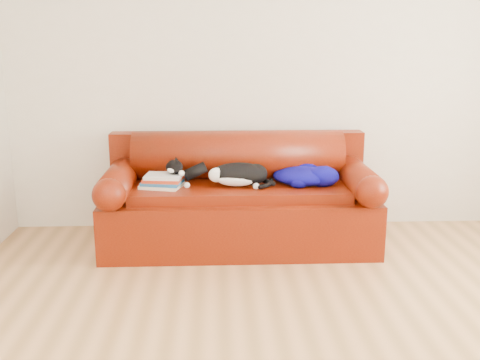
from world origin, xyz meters
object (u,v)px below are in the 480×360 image
at_px(sofa_base, 239,216).
at_px(cat, 238,175).
at_px(book_stack, 163,181).
at_px(blanket, 304,175).

height_order(sofa_base, cat, cat).
bearing_deg(book_stack, blanket, 3.34).
distance_m(book_stack, blanket, 1.10).
height_order(sofa_base, book_stack, book_stack).
distance_m(sofa_base, cat, 0.36).
height_order(cat, blanket, cat).
xyz_separation_m(cat, blanket, (0.52, 0.06, -0.02)).
relative_size(book_stack, blanket, 0.68).
bearing_deg(cat, sofa_base, 77.35).
distance_m(sofa_base, blanket, 0.61).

